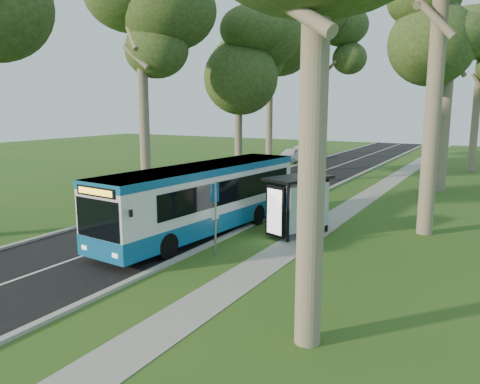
# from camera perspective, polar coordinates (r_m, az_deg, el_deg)

# --- Properties ---
(ground) EXTENTS (120.00, 120.00, 0.00)m
(ground) POSITION_cam_1_polar(r_m,az_deg,el_deg) (19.90, -3.14, -6.26)
(ground) COLOR #2B551A
(ground) RESTS_ON ground
(road) EXTENTS (7.00, 100.00, 0.02)m
(road) POSITION_cam_1_polar(r_m,az_deg,el_deg) (30.02, 1.44, -0.53)
(road) COLOR black
(road) RESTS_ON ground
(kerb_east) EXTENTS (0.25, 100.00, 0.12)m
(kerb_east) POSITION_cam_1_polar(r_m,az_deg,el_deg) (28.58, 7.66, -1.08)
(kerb_east) COLOR #9E9B93
(kerb_east) RESTS_ON ground
(kerb_west) EXTENTS (0.25, 100.00, 0.12)m
(kerb_west) POSITION_cam_1_polar(r_m,az_deg,el_deg) (31.77, -4.14, 0.15)
(kerb_west) COLOR #9E9B93
(kerb_west) RESTS_ON ground
(centre_line) EXTENTS (0.12, 100.00, 0.00)m
(centre_line) POSITION_cam_1_polar(r_m,az_deg,el_deg) (30.02, 1.44, -0.51)
(centre_line) COLOR white
(centre_line) RESTS_ON road
(footpath) EXTENTS (1.50, 100.00, 0.02)m
(footpath) POSITION_cam_1_polar(r_m,az_deg,el_deg) (27.65, 13.44, -1.76)
(footpath) COLOR gray
(footpath) RESTS_ON ground
(bus) EXTENTS (3.53, 11.92, 3.11)m
(bus) POSITION_cam_1_polar(r_m,az_deg,el_deg) (21.03, -4.45, -0.84)
(bus) COLOR white
(bus) RESTS_ON ground
(bus_stop_sign) EXTENTS (0.13, 0.40, 2.87)m
(bus_stop_sign) POSITION_cam_1_polar(r_m,az_deg,el_deg) (17.91, -3.05, -2.30)
(bus_stop_sign) COLOR gray
(bus_stop_sign) RESTS_ON ground
(bus_shelter) EXTENTS (2.60, 3.44, 2.63)m
(bus_shelter) POSITION_cam_1_polar(r_m,az_deg,el_deg) (20.56, 7.02, -0.45)
(bus_shelter) COLOR black
(bus_shelter) RESTS_ON ground
(litter_bin) EXTENTS (0.53, 0.53, 0.92)m
(litter_bin) POSITION_cam_1_polar(r_m,az_deg,el_deg) (24.44, 7.78, -2.06)
(litter_bin) COLOR black
(litter_bin) RESTS_ON ground
(car_white) EXTENTS (1.93, 4.48, 1.51)m
(car_white) POSITION_cam_1_polar(r_m,az_deg,el_deg) (48.68, 6.26, 4.50)
(car_white) COLOR white
(car_white) RESTS_ON ground
(car_silver) EXTENTS (2.21, 4.42, 1.39)m
(car_silver) POSITION_cam_1_polar(r_m,az_deg,el_deg) (52.43, 7.44, 4.83)
(car_silver) COLOR #999CA0
(car_silver) RESTS_ON ground
(tree_west_b) EXTENTS (5.20, 5.20, 15.31)m
(tree_west_b) POSITION_cam_1_polar(r_m,az_deg,el_deg) (32.28, -12.06, 20.24)
(tree_west_b) COLOR #7A6B56
(tree_west_b) RESTS_ON ground
(tree_west_c) EXTENTS (5.20, 5.20, 13.11)m
(tree_west_c) POSITION_cam_1_polar(r_m,az_deg,el_deg) (39.35, -0.19, 16.27)
(tree_west_c) COLOR #7A6B56
(tree_west_c) RESTS_ON ground
(tree_west_d) EXTENTS (5.20, 5.20, 15.61)m
(tree_west_d) POSITION_cam_1_polar(r_m,az_deg,el_deg) (49.28, 3.68, 17.21)
(tree_west_d) COLOR #7A6B56
(tree_west_d) RESTS_ON ground
(tree_west_e) EXTENTS (5.20, 5.20, 15.83)m
(tree_west_e) POSITION_cam_1_polar(r_m,az_deg,el_deg) (57.55, 10.53, 16.23)
(tree_west_e) COLOR #7A6B56
(tree_west_e) RESTS_ON ground
(tree_east_c) EXTENTS (5.20, 5.20, 14.75)m
(tree_east_c) POSITION_cam_1_polar(r_m,az_deg,el_deg) (34.64, 24.51, 18.18)
(tree_east_c) COLOR #7A6B56
(tree_east_c) RESTS_ON ground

